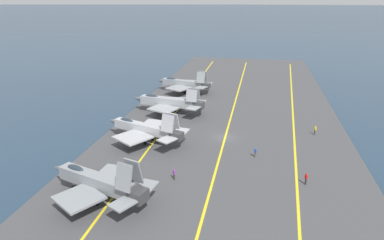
{
  "coord_description": "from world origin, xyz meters",
  "views": [
    {
      "loc": [
        -59.39,
        -5.59,
        25.55
      ],
      "look_at": [
        1.34,
        6.65,
        2.9
      ],
      "focal_mm": 32.0,
      "sensor_mm": 36.0,
      "label": 1
    }
  ],
  "objects_px": {
    "parked_jet_third": "(169,102)",
    "crew_blue_vest": "(255,152)",
    "crew_yellow_vest": "(315,130)",
    "parked_jet_second": "(145,128)",
    "parked_jet_fourth": "(184,83)",
    "crew_red_vest": "(306,178)",
    "parked_jet_nearest": "(98,181)",
    "crew_purple_vest": "(174,174)"
  },
  "relations": [
    {
      "from": "crew_purple_vest",
      "to": "parked_jet_second",
      "type": "bearing_deg",
      "value": 34.81
    },
    {
      "from": "parked_jet_nearest",
      "to": "crew_purple_vest",
      "type": "height_order",
      "value": "parked_jet_nearest"
    },
    {
      "from": "parked_jet_second",
      "to": "parked_jet_nearest",
      "type": "bearing_deg",
      "value": -179.91
    },
    {
      "from": "crew_blue_vest",
      "to": "crew_red_vest",
      "type": "bearing_deg",
      "value": -135.74
    },
    {
      "from": "crew_yellow_vest",
      "to": "crew_purple_vest",
      "type": "relative_size",
      "value": 1.04
    },
    {
      "from": "parked_jet_third",
      "to": "crew_blue_vest",
      "type": "xyz_separation_m",
      "value": [
        -18.82,
        -19.77,
        -1.72
      ]
    },
    {
      "from": "parked_jet_fourth",
      "to": "crew_blue_vest",
      "type": "xyz_separation_m",
      "value": [
        -37.08,
        -20.33,
        -1.51
      ]
    },
    {
      "from": "crew_purple_vest",
      "to": "parked_jet_nearest",
      "type": "bearing_deg",
      "value": 128.58
    },
    {
      "from": "parked_jet_second",
      "to": "parked_jet_third",
      "type": "bearing_deg",
      "value": 0.08
    },
    {
      "from": "parked_jet_third",
      "to": "parked_jet_nearest",
      "type": "bearing_deg",
      "value": -179.92
    },
    {
      "from": "parked_jet_third",
      "to": "crew_purple_vest",
      "type": "xyz_separation_m",
      "value": [
        -28.57,
        -8.49,
        -1.74
      ]
    },
    {
      "from": "parked_jet_third",
      "to": "crew_red_vest",
      "type": "bearing_deg",
      "value": -134.19
    },
    {
      "from": "parked_jet_second",
      "to": "parked_jet_fourth",
      "type": "bearing_deg",
      "value": 0.96
    },
    {
      "from": "parked_jet_third",
      "to": "parked_jet_fourth",
      "type": "relative_size",
      "value": 1.08
    },
    {
      "from": "parked_jet_fourth",
      "to": "crew_yellow_vest",
      "type": "height_order",
      "value": "parked_jet_fourth"
    },
    {
      "from": "parked_jet_nearest",
      "to": "parked_jet_third",
      "type": "distance_m",
      "value": 35.3
    },
    {
      "from": "parked_jet_fourth",
      "to": "crew_yellow_vest",
      "type": "bearing_deg",
      "value": -128.66
    },
    {
      "from": "parked_jet_second",
      "to": "parked_jet_fourth",
      "type": "distance_m",
      "value": 34.64
    },
    {
      "from": "crew_red_vest",
      "to": "parked_jet_third",
      "type": "bearing_deg",
      "value": 45.81
    },
    {
      "from": "parked_jet_nearest",
      "to": "parked_jet_third",
      "type": "relative_size",
      "value": 0.93
    },
    {
      "from": "parked_jet_second",
      "to": "crew_purple_vest",
      "type": "bearing_deg",
      "value": -145.19
    },
    {
      "from": "parked_jet_third",
      "to": "crew_yellow_vest",
      "type": "relative_size",
      "value": 9.57
    },
    {
      "from": "parked_jet_second",
      "to": "crew_purple_vest",
      "type": "xyz_separation_m",
      "value": [
        -12.18,
        -8.47,
        -1.66
      ]
    },
    {
      "from": "parked_jet_second",
      "to": "crew_yellow_vest",
      "type": "relative_size",
      "value": 9.25
    },
    {
      "from": "crew_yellow_vest",
      "to": "crew_red_vest",
      "type": "xyz_separation_m",
      "value": [
        -19.49,
        3.7,
        0.02
      ]
    },
    {
      "from": "parked_jet_third",
      "to": "parked_jet_fourth",
      "type": "distance_m",
      "value": 18.27
    },
    {
      "from": "crew_yellow_vest",
      "to": "parked_jet_third",
      "type": "bearing_deg",
      "value": 77.59
    },
    {
      "from": "crew_blue_vest",
      "to": "crew_yellow_vest",
      "type": "relative_size",
      "value": 0.97
    },
    {
      "from": "parked_jet_third",
      "to": "crew_purple_vest",
      "type": "bearing_deg",
      "value": -163.44
    },
    {
      "from": "parked_jet_nearest",
      "to": "crew_purple_vest",
      "type": "bearing_deg",
      "value": -51.42
    },
    {
      "from": "parked_jet_nearest",
      "to": "parked_jet_second",
      "type": "height_order",
      "value": "parked_jet_nearest"
    },
    {
      "from": "parked_jet_nearest",
      "to": "crew_red_vest",
      "type": "relative_size",
      "value": 8.74
    },
    {
      "from": "crew_blue_vest",
      "to": "crew_yellow_vest",
      "type": "height_order",
      "value": "crew_yellow_vest"
    },
    {
      "from": "parked_jet_third",
      "to": "crew_red_vest",
      "type": "relative_size",
      "value": 9.39
    },
    {
      "from": "parked_jet_second",
      "to": "crew_blue_vest",
      "type": "xyz_separation_m",
      "value": [
        -2.44,
        -19.75,
        -1.64
      ]
    },
    {
      "from": "parked_jet_third",
      "to": "parked_jet_fourth",
      "type": "height_order",
      "value": "parked_jet_third"
    },
    {
      "from": "parked_jet_third",
      "to": "crew_blue_vest",
      "type": "height_order",
      "value": "parked_jet_third"
    },
    {
      "from": "crew_yellow_vest",
      "to": "crew_blue_vest",
      "type": "bearing_deg",
      "value": 137.84
    },
    {
      "from": "parked_jet_second",
      "to": "parked_jet_third",
      "type": "relative_size",
      "value": 0.97
    },
    {
      "from": "crew_blue_vest",
      "to": "crew_yellow_vest",
      "type": "xyz_separation_m",
      "value": [
        12.07,
        -10.93,
        0.03
      ]
    },
    {
      "from": "parked_jet_nearest",
      "to": "crew_red_vest",
      "type": "height_order",
      "value": "parked_jet_nearest"
    },
    {
      "from": "crew_yellow_vest",
      "to": "parked_jet_second",
      "type": "bearing_deg",
      "value": 107.43
    }
  ]
}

